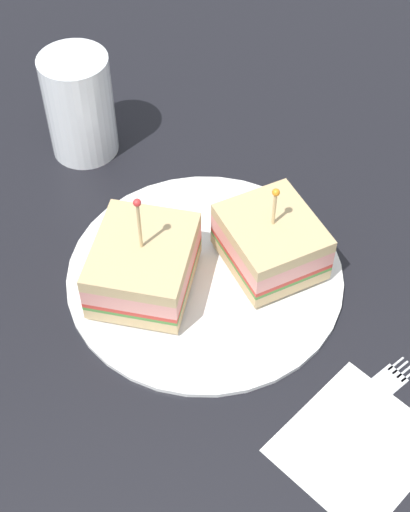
{
  "coord_description": "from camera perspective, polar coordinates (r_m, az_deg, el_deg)",
  "views": [
    {
      "loc": [
        -3.52,
        -43.89,
        55.56
      ],
      "look_at": [
        0.0,
        0.0,
        2.96
      ],
      "focal_mm": 51.8,
      "sensor_mm": 36.0,
      "label": 1
    }
  ],
  "objects": [
    {
      "name": "plate",
      "position": [
        0.71,
        -0.0,
        -1.29
      ],
      "size": [
        26.42,
        26.42,
        0.96
      ],
      "primitive_type": "cylinder",
      "color": "white",
      "rests_on": "ground_plane"
    },
    {
      "name": "fork",
      "position": [
        0.65,
        12.63,
        -10.5
      ],
      "size": [
        11.74,
        8.61,
        0.35
      ],
      "color": "silver",
      "rests_on": "ground_plane"
    },
    {
      "name": "drink_glass",
      "position": [
        0.81,
        -9.63,
        11.14
      ],
      "size": [
        7.3,
        7.3,
        11.75
      ],
      "color": "beige",
      "rests_on": "ground_plane"
    },
    {
      "name": "sandwich_half_back",
      "position": [
        0.69,
        5.1,
        1.11
      ],
      "size": [
        10.81,
        11.43,
        9.45
      ],
      "color": "tan",
      "rests_on": "plate"
    },
    {
      "name": "sandwich_half_front",
      "position": [
        0.67,
        -4.78,
        -0.69
      ],
      "size": [
        11.15,
        12.15,
        11.12
      ],
      "color": "tan",
      "rests_on": "plate"
    },
    {
      "name": "ground_plane",
      "position": [
        0.72,
        -0.0,
        -2.03
      ],
      "size": [
        117.45,
        117.45,
        2.0
      ],
      "primitive_type": "cube",
      "color": "black"
    },
    {
      "name": "napkin",
      "position": [
        0.63,
        11.62,
        -14.13
      ],
      "size": [
        15.76,
        15.62,
        0.15
      ],
      "primitive_type": "cube",
      "rotation": [
        0.0,
        0.0,
        6.99
      ],
      "color": "white",
      "rests_on": "ground_plane"
    },
    {
      "name": "knife",
      "position": [
        0.64,
        15.3,
        -13.58
      ],
      "size": [
        10.98,
        8.26,
        0.35
      ],
      "color": "silver",
      "rests_on": "ground_plane"
    }
  ]
}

